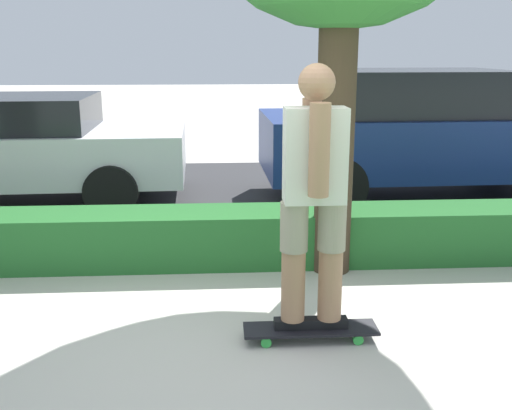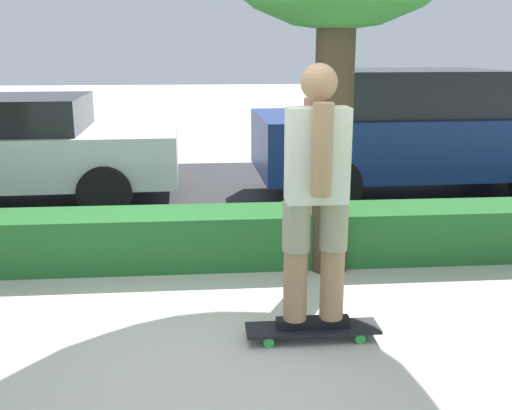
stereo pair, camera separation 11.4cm
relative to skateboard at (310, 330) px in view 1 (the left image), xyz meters
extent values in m
plane|color=#BCB7AD|center=(-0.58, 0.03, -0.08)|extent=(60.00, 60.00, 0.00)
cube|color=#2D2D30|center=(-0.58, 4.23, -0.07)|extent=(12.64, 5.00, 0.01)
cube|color=#236028|center=(-0.58, 1.63, 0.18)|extent=(12.64, 0.60, 0.51)
cube|color=black|center=(0.00, 0.00, 0.01)|extent=(0.95, 0.24, 0.02)
cylinder|color=green|center=(0.32, -0.09, -0.04)|extent=(0.07, 0.04, 0.07)
cylinder|color=green|center=(0.32, 0.09, -0.04)|extent=(0.07, 0.04, 0.07)
cylinder|color=green|center=(-0.32, -0.09, -0.04)|extent=(0.07, 0.04, 0.07)
cylinder|color=green|center=(-0.32, 0.09, -0.04)|extent=(0.07, 0.04, 0.07)
cube|color=black|center=(-0.13, 0.00, 0.05)|extent=(0.26, 0.09, 0.07)
cylinder|color=#A37556|center=(-0.13, 0.00, 0.51)|extent=(0.17, 0.17, 0.85)
cylinder|color=gray|center=(-0.13, 0.00, 0.76)|extent=(0.19, 0.19, 0.34)
cube|color=black|center=(0.13, 0.00, 0.05)|extent=(0.26, 0.09, 0.07)
cylinder|color=#A37556|center=(0.13, 0.00, 0.51)|extent=(0.17, 0.17, 0.85)
cylinder|color=gray|center=(0.13, 0.00, 0.76)|extent=(0.19, 0.19, 0.34)
cube|color=silver|center=(0.00, 0.00, 1.25)|extent=(0.41, 0.22, 0.63)
cylinder|color=#A37556|center=(0.00, -0.17, 1.31)|extent=(0.13, 0.13, 0.59)
cylinder|color=#A37556|center=(0.00, 0.17, 1.31)|extent=(0.13, 0.13, 0.59)
sphere|color=#A37556|center=(0.00, 0.00, 1.72)|extent=(0.24, 0.24, 0.24)
cylinder|color=#423323|center=(0.40, 1.36, 1.31)|extent=(0.34, 0.34, 2.78)
cube|color=silver|center=(-3.29, 4.13, 0.57)|extent=(4.44, 2.07, 0.64)
cube|color=black|center=(-3.42, 4.13, 1.11)|extent=(2.33, 1.76, 0.43)
cylinder|color=black|center=(-1.93, 3.25, 0.25)|extent=(0.65, 0.23, 0.65)
cylinder|color=black|center=(-1.93, 5.01, 0.25)|extent=(0.65, 0.23, 0.65)
cube|color=navy|center=(2.13, 4.06, 0.68)|extent=(4.37, 1.99, 0.77)
cube|color=black|center=(2.01, 4.06, 1.36)|extent=(2.29, 1.71, 0.58)
cylinder|color=black|center=(3.47, 4.92, 0.29)|extent=(0.74, 0.22, 0.74)
cylinder|color=black|center=(0.80, 3.20, 0.29)|extent=(0.74, 0.22, 0.74)
cylinder|color=black|center=(0.80, 4.92, 0.29)|extent=(0.74, 0.22, 0.74)
camera|label=1|loc=(-0.62, -3.83, 1.93)|focal=42.00mm
camera|label=2|loc=(-0.73, -3.82, 1.93)|focal=42.00mm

